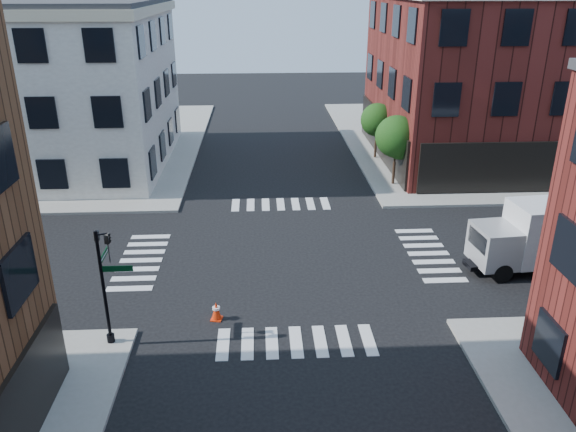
# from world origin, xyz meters

# --- Properties ---
(ground) EXTENTS (120.00, 120.00, 0.00)m
(ground) POSITION_xyz_m (0.00, 0.00, 0.00)
(ground) COLOR black
(ground) RESTS_ON ground
(sidewalk_ne) EXTENTS (30.00, 30.00, 0.15)m
(sidewalk_ne) POSITION_xyz_m (21.00, 21.00, 0.07)
(sidewalk_ne) COLOR gray
(sidewalk_ne) RESTS_ON ground
(sidewalk_nw) EXTENTS (30.00, 30.00, 0.15)m
(sidewalk_nw) POSITION_xyz_m (-21.00, 21.00, 0.07)
(sidewalk_nw) COLOR gray
(sidewalk_nw) RESTS_ON ground
(building_ne) EXTENTS (25.00, 16.00, 12.00)m
(building_ne) POSITION_xyz_m (20.50, 16.00, 6.00)
(building_ne) COLOR #421410
(building_ne) RESTS_ON ground
(building_nw) EXTENTS (22.00, 16.00, 11.00)m
(building_nw) POSITION_xyz_m (-19.00, 16.00, 5.50)
(building_nw) COLOR beige
(building_nw) RESTS_ON ground
(tree_near) EXTENTS (2.69, 2.69, 4.49)m
(tree_near) POSITION_xyz_m (7.56, 9.98, 3.16)
(tree_near) COLOR black
(tree_near) RESTS_ON ground
(tree_far) EXTENTS (2.43, 2.43, 4.07)m
(tree_far) POSITION_xyz_m (7.56, 15.98, 2.87)
(tree_far) COLOR black
(tree_far) RESTS_ON ground
(signal_pole) EXTENTS (1.29, 1.24, 4.60)m
(signal_pole) POSITION_xyz_m (-6.72, -6.68, 2.86)
(signal_pole) COLOR black
(signal_pole) RESTS_ON ground
(box_truck) EXTENTS (7.30, 2.83, 3.24)m
(box_truck) POSITION_xyz_m (12.07, -1.76, 1.68)
(box_truck) COLOR silver
(box_truck) RESTS_ON ground
(traffic_cone) EXTENTS (0.50, 0.50, 0.78)m
(traffic_cone) POSITION_xyz_m (-3.04, -5.29, 0.38)
(traffic_cone) COLOR red
(traffic_cone) RESTS_ON ground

